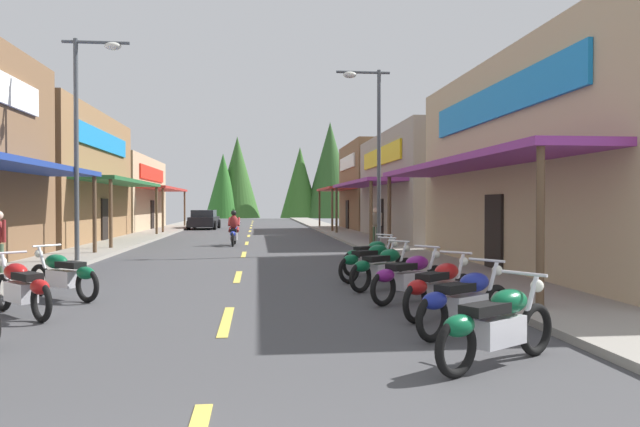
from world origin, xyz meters
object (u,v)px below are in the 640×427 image
motorcycle_parked_right_1 (465,300)px  pedestrian_browsing (376,224)px  motorcycle_parked_right_2 (439,287)px  motorcycle_parked_left_3 (64,274)px  motorcycle_parked_right_6 (371,256)px  rider_cruising_lead (234,231)px  motorcycle_parked_right_3 (409,276)px  motorcycle_parked_right_5 (371,261)px  parked_car_curbside (204,220)px  motorcycle_parked_left_2 (22,287)px  streetlamp_right (372,136)px  motorcycle_parked_right_4 (383,267)px  motorcycle_parked_right_0 (497,324)px  streetlamp_left (85,120)px

motorcycle_parked_right_1 → pedestrian_browsing: size_ratio=1.08×
motorcycle_parked_right_2 → motorcycle_parked_left_3: size_ratio=0.95×
motorcycle_parked_right_6 → rider_cruising_lead: rider_cruising_lead is taller
motorcycle_parked_right_3 → motorcycle_parked_left_3: size_ratio=1.04×
motorcycle_parked_right_5 → parked_car_curbside: parked_car_curbside is taller
motorcycle_parked_left_2 → rider_cruising_lead: bearing=-52.4°
streetlamp_right → pedestrian_browsing: streetlamp_right is taller
motorcycle_parked_right_3 → motorcycle_parked_right_6: same height
streetlamp_right → motorcycle_parked_left_2: streetlamp_right is taller
streetlamp_right → motorcycle_parked_right_4: (-1.53, -9.13, -3.87)m
motorcycle_parked_right_2 → motorcycle_parked_right_6: 5.89m
motorcycle_parked_right_3 → motorcycle_parked_right_1: bearing=-124.0°
motorcycle_parked_right_0 → motorcycle_parked_right_5: same height
motorcycle_parked_right_1 → motorcycle_parked_left_3: size_ratio=1.05×
motorcycle_parked_left_2 → parked_car_curbside: (-0.04, 34.04, 0.20)m
motorcycle_parked_right_5 → motorcycle_parked_right_3: bearing=-121.1°
motorcycle_parked_right_6 → motorcycle_parked_left_2: (-6.81, -5.18, 0.00)m
pedestrian_browsing → motorcycle_parked_right_2: bearing=-4.3°
rider_cruising_lead → pedestrian_browsing: bearing=-97.5°
streetlamp_right → rider_cruising_lead: streetlamp_right is taller
motorcycle_parked_left_3 → rider_cruising_lead: (2.70, 14.59, 0.17)m
motorcycle_parked_right_0 → parked_car_curbside: size_ratio=0.43×
streetlamp_right → parked_car_curbside: size_ratio=1.56×
streetlamp_left → streetlamp_right: size_ratio=1.01×
motorcycle_parked_right_6 → motorcycle_parked_left_2: same height
streetlamp_right → rider_cruising_lead: 8.04m
motorcycle_parked_right_6 → pedestrian_browsing: bearing=42.3°
motorcycle_parked_right_3 → streetlamp_left: bearing=100.4°
motorcycle_parked_right_6 → rider_cruising_lead: size_ratio=0.84×
motorcycle_parked_right_3 → motorcycle_parked_left_3: (-6.58, 1.01, 0.00)m
motorcycle_parked_right_5 → motorcycle_parked_left_3: bearing=164.1°
pedestrian_browsing → parked_car_curbside: bearing=-150.7°
motorcycle_parked_left_3 → streetlamp_right: bearing=-90.8°
motorcycle_parked_right_0 → motorcycle_parked_left_2: (-6.54, 3.68, 0.00)m
motorcycle_parked_right_5 → rider_cruising_lead: bearing=73.2°
motorcycle_parked_right_3 → pedestrian_browsing: pedestrian_browsing is taller
motorcycle_parked_left_3 → rider_cruising_lead: size_ratio=0.81×
motorcycle_parked_right_0 → parked_car_curbside: (-6.58, 37.72, 0.20)m
motorcycle_parked_right_3 → motorcycle_parked_right_5: (-0.13, 3.06, 0.00)m
rider_cruising_lead → parked_car_curbside: rider_cruising_lead is taller
motorcycle_parked_right_0 → motorcycle_parked_right_4: (-0.00, 6.11, 0.00)m
streetlamp_left → parked_car_curbside: bearing=87.0°
motorcycle_parked_right_4 → motorcycle_parked_left_2: 6.97m
streetlamp_left → motorcycle_parked_right_6: bearing=-22.8°
streetlamp_right → pedestrian_browsing: size_ratio=4.04×
motorcycle_parked_left_2 → motorcycle_parked_left_3: same height
streetlamp_left → motorcycle_parked_right_4: (7.91, -6.19, -3.91)m
motorcycle_parked_right_3 → pedestrian_browsing: size_ratio=1.07×
streetlamp_right → motorcycle_parked_right_2: size_ratio=4.12×
motorcycle_parked_right_0 → motorcycle_parked_right_2: bearing=52.8°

